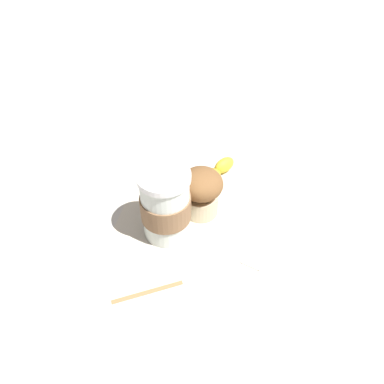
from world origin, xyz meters
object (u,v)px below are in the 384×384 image
(banana, at_px, (205,173))
(sugar_packet, at_px, (256,255))
(coffee_cup, at_px, (166,205))
(muffin, at_px, (201,190))

(banana, distance_m, sugar_packet, 0.21)
(coffee_cup, bearing_deg, sugar_packet, -107.03)
(banana, height_order, sugar_packet, banana)
(muffin, relative_size, sugar_packet, 1.85)
(coffee_cup, bearing_deg, banana, -22.99)
(muffin, xyz_separation_m, sugar_packet, (-0.10, -0.10, -0.05))
(coffee_cup, height_order, muffin, coffee_cup)
(coffee_cup, distance_m, sugar_packet, 0.17)
(sugar_packet, bearing_deg, banana, 26.16)
(coffee_cup, relative_size, banana, 0.94)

